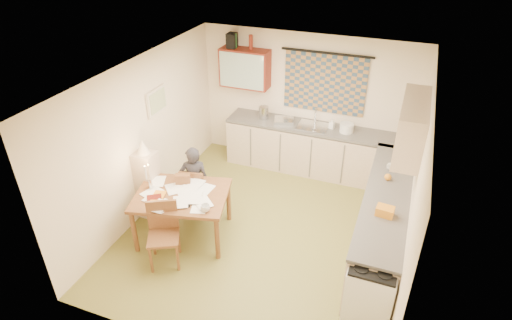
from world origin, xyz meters
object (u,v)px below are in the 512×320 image
at_px(chair_far, 196,198).
at_px(person, 195,182).
at_px(stove, 369,290).
at_px(shelf_stand, 149,185).
at_px(dining_table, 184,214).
at_px(counter_back, 315,150).
at_px(counter_right, 383,221).

distance_m(chair_far, person, 0.36).
xyz_separation_m(stove, shelf_stand, (-3.54, 0.79, 0.15)).
height_order(person, shelf_stand, person).
relative_size(stove, chair_far, 1.00).
xyz_separation_m(dining_table, shelf_stand, (-0.74, 0.25, 0.19)).
bearing_deg(stove, person, 159.63).
distance_m(counter_back, shelf_stand, 3.08).
xyz_separation_m(counter_back, stove, (1.42, -3.03, -0.03)).
xyz_separation_m(stove, dining_table, (-2.80, 0.55, -0.05)).
relative_size(counter_back, person, 2.67).
bearing_deg(stove, chair_far, 158.92).
relative_size(counter_right, shelf_stand, 2.57).
height_order(counter_right, stove, counter_right).
height_order(dining_table, chair_far, chair_far).
xyz_separation_m(counter_back, dining_table, (-1.38, -2.48, -0.07)).
bearing_deg(stove, counter_back, 115.21).
relative_size(stove, person, 0.69).
distance_m(chair_far, shelf_stand, 0.79).
relative_size(counter_back, dining_table, 2.17).
distance_m(counter_back, person, 2.44).
distance_m(counter_back, counter_right, 2.20).
height_order(counter_back, chair_far, counter_back).
relative_size(dining_table, person, 1.23).
bearing_deg(shelf_stand, chair_far, 26.45).
bearing_deg(person, counter_back, -149.85).
xyz_separation_m(counter_right, person, (-2.87, -0.29, 0.17)).
bearing_deg(dining_table, chair_far, 85.47).
distance_m(counter_back, dining_table, 2.84).
height_order(counter_back, person, person).
bearing_deg(chair_far, person, 103.66).
relative_size(chair_far, person, 0.69).
bearing_deg(counter_back, chair_far, -127.53).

